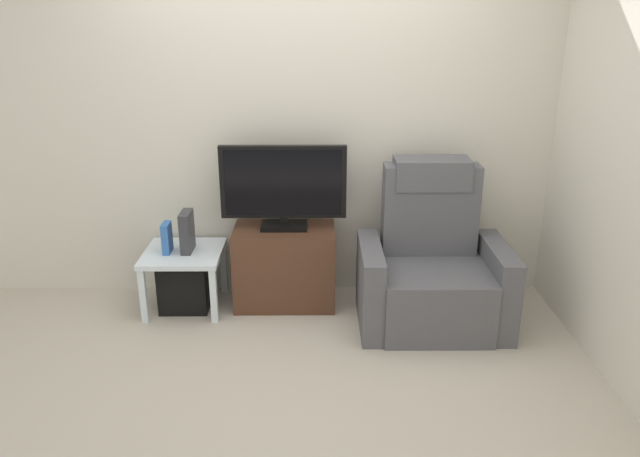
% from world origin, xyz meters
% --- Properties ---
extents(ground_plane, '(6.40, 6.40, 0.00)m').
position_xyz_m(ground_plane, '(0.00, 0.00, 0.00)').
color(ground_plane, '#B2A899').
extents(wall_back, '(6.40, 0.06, 2.60)m').
position_xyz_m(wall_back, '(0.00, 1.13, 1.30)').
color(wall_back, beige).
rests_on(wall_back, ground).
extents(wall_side, '(0.06, 4.48, 2.60)m').
position_xyz_m(wall_side, '(1.88, 0.00, 1.30)').
color(wall_side, beige).
rests_on(wall_side, ground).
extents(tv_stand, '(0.71, 0.42, 0.57)m').
position_xyz_m(tv_stand, '(-0.05, 0.86, 0.29)').
color(tv_stand, '#4C2D1E').
rests_on(tv_stand, ground).
extents(television, '(0.87, 0.20, 0.59)m').
position_xyz_m(television, '(-0.05, 0.88, 0.88)').
color(television, black).
rests_on(television, tv_stand).
extents(recliner_armchair, '(0.98, 0.78, 1.08)m').
position_xyz_m(recliner_armchair, '(0.95, 0.60, 0.37)').
color(recliner_armchair, '#515156').
rests_on(recliner_armchair, ground).
extents(side_table, '(0.54, 0.54, 0.42)m').
position_xyz_m(side_table, '(-0.76, 0.80, 0.36)').
color(side_table, silver).
rests_on(side_table, ground).
extents(subwoofer_box, '(0.34, 0.34, 0.34)m').
position_xyz_m(subwoofer_box, '(-0.76, 0.80, 0.17)').
color(subwoofer_box, black).
rests_on(subwoofer_box, ground).
extents(book_upright, '(0.05, 0.14, 0.21)m').
position_xyz_m(book_upright, '(-0.86, 0.78, 0.53)').
color(book_upright, '#3366B2').
rests_on(book_upright, side_table).
extents(game_console, '(0.07, 0.20, 0.28)m').
position_xyz_m(game_console, '(-0.73, 0.81, 0.57)').
color(game_console, '#333338').
rests_on(game_console, side_table).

